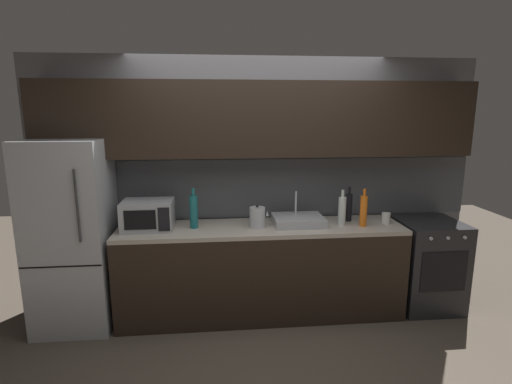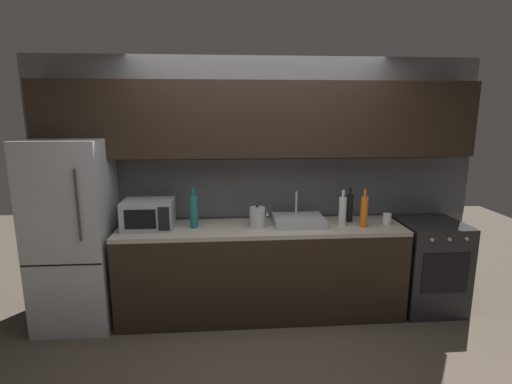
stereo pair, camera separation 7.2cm
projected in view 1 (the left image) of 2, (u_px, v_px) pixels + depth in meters
The scene contains 13 objects.
ground_plane at pixel (274, 371), 3.06m from camera, with size 10.00×10.00×0.00m, color #4C4238.
back_wall at pixel (258, 155), 3.91m from camera, with size 4.45×0.44×2.50m.
counter_run at pixel (261, 270), 3.84m from camera, with size 2.71×0.60×0.90m.
refrigerator at pixel (73, 235), 3.59m from camera, with size 0.68×0.69×1.74m.
oven_range at pixel (427, 264), 4.00m from camera, with size 0.60×0.62×0.90m.
microwave at pixel (148, 215), 3.64m from camera, with size 0.46×0.35×0.27m.
sink_basin at pixel (298, 220), 3.81m from camera, with size 0.48×0.38×0.30m.
kettle at pixel (257, 217), 3.70m from camera, with size 0.18×0.15×0.22m.
wine_bottle_orange at pixel (364, 211), 3.72m from camera, with size 0.07×0.07×0.36m.
wine_bottle_dark at pixel (349, 207), 3.90m from camera, with size 0.07×0.07×0.35m.
wine_bottle_teal at pixel (194, 211), 3.67m from camera, with size 0.08×0.08×0.38m.
wine_bottle_clear at pixel (342, 211), 3.76m from camera, with size 0.07×0.07×0.35m.
mug_white at pixel (386, 218), 3.83m from camera, with size 0.08×0.08×0.11m, color silver.
Camera 1 is at (-0.41, -2.68, 1.98)m, focal length 27.63 mm.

